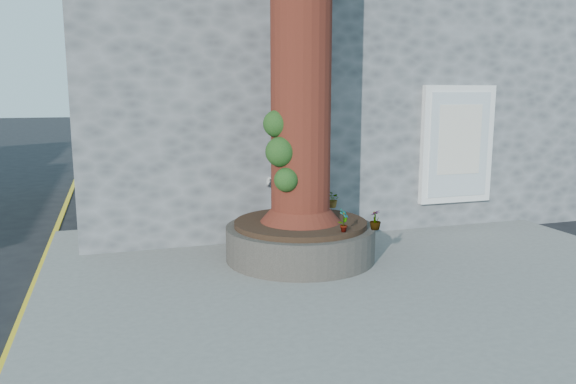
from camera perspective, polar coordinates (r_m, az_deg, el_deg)
name	(u,v)px	position (r m, az deg, el deg)	size (l,w,h in m)	color
ground	(290,321)	(6.82, 0.23, -12.96)	(120.00, 120.00, 0.00)	black
pavement	(369,278)	(8.20, 8.22, -8.60)	(9.00, 8.00, 0.12)	slate
yellow_line	(22,319)	(7.56, -25.44, -11.59)	(0.10, 30.00, 0.01)	yellow
stone_shop	(299,72)	(13.90, 1.10, 12.10)	(10.30, 8.30, 6.30)	#505255
neighbour_shop	(565,81)	(18.10, 26.29, 10.11)	(6.00, 8.00, 6.00)	#505255
planter	(300,240)	(8.73, 1.26, -4.91)	(2.30, 2.30, 0.60)	black
man	(272,189)	(10.00, -1.59, 0.33)	(0.62, 0.41, 1.71)	#161F3D
woman	(249,184)	(9.80, -3.95, 0.77)	(0.94, 0.73, 1.94)	#B1AFA9
shopping_bag	(286,228)	(10.12, -0.22, -3.70)	(0.20, 0.12, 0.28)	white
plant_a	(344,220)	(7.96, 5.68, -2.89)	(0.18, 0.12, 0.34)	gray
plant_b	(282,199)	(9.39, -0.62, -0.77)	(0.20, 0.19, 0.36)	gray
plant_c	(375,220)	(8.17, 8.86, -2.81)	(0.16, 0.16, 0.29)	gray
plant_d	(333,199)	(9.63, 4.59, -0.73)	(0.27, 0.24, 0.30)	gray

